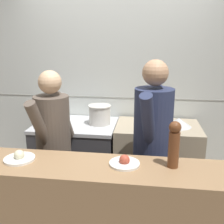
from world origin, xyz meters
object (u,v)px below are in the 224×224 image
Objects in this scene: sauce_pot at (100,114)px; pepper_mill at (174,143)px; stock_pot at (56,115)px; chef_sous at (152,144)px; oven_range at (77,157)px; plated_dish_appetiser at (124,162)px; chef_head_cook at (54,145)px; mixing_bowl_steel at (178,122)px; plated_dish_main at (19,157)px.

pepper_mill reaches higher than sauce_pot.
stock_pot is 1.34m from chef_sous.
chef_sous is at bearing -36.19° from oven_range.
pepper_mill is at bearing -42.18° from stock_pot.
plated_dish_appetiser is (0.94, -1.18, 0.01)m from stock_pot.
chef_sous is at bearing -30.41° from stock_pot.
pepper_mill is 0.55m from chef_sous.
chef_head_cook reaches higher than plated_dish_appetiser.
chef_head_cook is at bearing 156.15° from pepper_mill.
plated_dish_appetiser is at bearing -113.69° from mixing_bowl_steel.
pepper_mill is (1.16, 0.04, 0.16)m from plated_dish_main.
plated_dish_main is at bearing -177.90° from pepper_mill.
mixing_bowl_steel is at bearing 0.14° from oven_range.
oven_range is 3.39× the size of stock_pot.
stock_pot is at bearing 120.61° from chef_head_cook.
sauce_pot reaches higher than plated_dish_main.
stock_pot is 1.75m from pepper_mill.
chef_head_cook reaches higher than sauce_pot.
plated_dish_main is 0.14× the size of chef_head_cook.
mixing_bowl_steel is 0.85× the size of pepper_mill.
chef_head_cook is (-0.72, 0.49, -0.10)m from plated_dish_appetiser.
sauce_pot is 0.79m from chef_head_cook.
chef_head_cook reaches higher than oven_range.
pepper_mill is 0.20× the size of chef_sous.
chef_sous reaches higher than chef_head_cook.
chef_sous reaches higher than plated_dish_appetiser.
sauce_pot is (0.54, 0.01, 0.02)m from stock_pot.
chef_head_cook is (-0.32, -0.71, -0.12)m from sauce_pot.
oven_range is 0.82m from chef_head_cook.
sauce_pot is at bearing 5.20° from oven_range.
mixing_bowl_steel is at bearing 81.84° from pepper_mill.
sauce_pot is at bearing 78.99° from chef_head_cook.
plated_dish_appetiser is at bearing -59.21° from oven_range.
stock_pot is at bearing 128.52° from plated_dish_appetiser.
plated_dish_main reaches higher than mixing_bowl_steel.
stock_pot is 1.28× the size of plated_dish_appetiser.
sauce_pot is 0.92m from mixing_bowl_steel.
chef_sous is (1.15, -0.68, -0.04)m from stock_pot.
chef_sous reaches higher than mixing_bowl_steel.
oven_range is 1.47m from plated_dish_appetiser.
chef_head_cook is at bearing 81.03° from plated_dish_main.
chef_head_cook is at bearing -151.02° from mixing_bowl_steel.
mixing_bowl_steel is 1.42m from chef_head_cook.
stock_pot is 0.98× the size of mixing_bowl_steel.
oven_range is at bearing 132.12° from pepper_mill.
oven_range is 3.30× the size of mixing_bowl_steel.
sauce_pot is 0.17× the size of chef_head_cook.
oven_range is 4.18× the size of plated_dish_main.
chef_sous is (0.21, 0.51, -0.05)m from plated_dish_appetiser.
plated_dish_appetiser is 0.55m from chef_sous.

